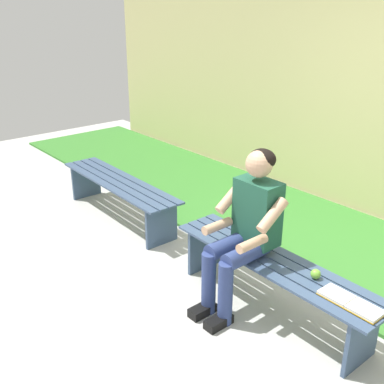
{
  "coord_description": "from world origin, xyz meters",
  "views": [
    {
      "loc": [
        -1.88,
        2.37,
        2.2
      ],
      "look_at": [
        0.75,
        0.15,
        0.79
      ],
      "focal_mm": 43.2,
      "sensor_mm": 36.0,
      "label": 1
    }
  ],
  "objects_px": {
    "bench_far": "(119,189)",
    "apple": "(316,274)",
    "person_seated": "(246,226)",
    "bench_near": "(272,272)",
    "book_open": "(350,303)"
  },
  "relations": [
    {
      "from": "bench_far",
      "to": "apple",
      "type": "bearing_deg",
      "value": -179.18
    },
    {
      "from": "bench_far",
      "to": "apple",
      "type": "xyz_separation_m",
      "value": [
        -2.5,
        -0.04,
        0.13
      ]
    },
    {
      "from": "bench_far",
      "to": "apple",
      "type": "distance_m",
      "value": 2.51
    },
    {
      "from": "person_seated",
      "to": "apple",
      "type": "bearing_deg",
      "value": -166.1
    },
    {
      "from": "person_seated",
      "to": "bench_far",
      "type": "bearing_deg",
      "value": -2.9
    },
    {
      "from": "apple",
      "to": "person_seated",
      "type": "bearing_deg",
      "value": 13.9
    },
    {
      "from": "bench_near",
      "to": "person_seated",
      "type": "relative_size",
      "value": 1.44
    },
    {
      "from": "bench_far",
      "to": "person_seated",
      "type": "distance_m",
      "value": 1.99
    },
    {
      "from": "bench_far",
      "to": "book_open",
      "type": "distance_m",
      "value": 2.83
    },
    {
      "from": "person_seated",
      "to": "apple",
      "type": "distance_m",
      "value": 0.6
    },
    {
      "from": "person_seated",
      "to": "book_open",
      "type": "height_order",
      "value": "person_seated"
    },
    {
      "from": "bench_far",
      "to": "person_seated",
      "type": "relative_size",
      "value": 1.46
    },
    {
      "from": "bench_near",
      "to": "person_seated",
      "type": "xyz_separation_m",
      "value": [
        0.2,
        0.1,
        0.34
      ]
    },
    {
      "from": "apple",
      "to": "book_open",
      "type": "bearing_deg",
      "value": 167.05
    },
    {
      "from": "person_seated",
      "to": "book_open",
      "type": "bearing_deg",
      "value": -175.93
    }
  ]
}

